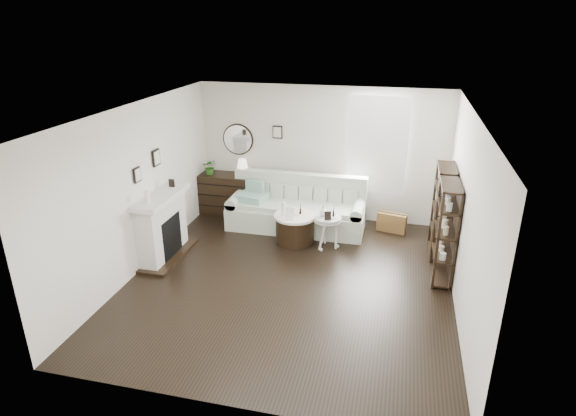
% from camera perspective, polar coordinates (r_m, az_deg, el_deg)
% --- Properties ---
extents(room, '(5.50, 5.50, 5.50)m').
position_cam_1_polar(room, '(9.55, 8.32, 7.46)').
color(room, black).
rests_on(room, ground).
extents(fireplace, '(0.50, 1.40, 1.84)m').
position_cam_1_polar(fireplace, '(8.54, -14.62, -2.33)').
color(fireplace, silver).
rests_on(fireplace, ground).
extents(shelf_unit_far, '(0.30, 0.80, 1.60)m').
position_cam_1_polar(shelf_unit_far, '(8.70, 17.79, -0.35)').
color(shelf_unit_far, black).
rests_on(shelf_unit_far, ground).
extents(shelf_unit_near, '(0.30, 0.80, 1.60)m').
position_cam_1_polar(shelf_unit_near, '(7.87, 18.15, -2.76)').
color(shelf_unit_near, black).
rests_on(shelf_unit_near, ground).
extents(sofa, '(2.66, 0.92, 1.03)m').
position_cam_1_polar(sofa, '(9.51, 1.05, -0.33)').
color(sofa, beige).
rests_on(sofa, ground).
extents(quilt, '(0.63, 0.56, 0.14)m').
position_cam_1_polar(quilt, '(9.51, -4.24, 1.29)').
color(quilt, '#23835B').
rests_on(quilt, sofa).
extents(suitcase, '(0.59, 0.31, 0.37)m').
position_cam_1_polar(suitcase, '(9.59, 12.19, -1.68)').
color(suitcase, brown).
rests_on(suitcase, ground).
extents(dresser, '(1.28, 0.55, 0.85)m').
position_cam_1_polar(dresser, '(10.26, -7.27, 1.69)').
color(dresser, black).
rests_on(dresser, ground).
extents(table_lamp, '(0.30, 0.30, 0.36)m').
position_cam_1_polar(table_lamp, '(9.95, -5.42, 4.80)').
color(table_lamp, beige).
rests_on(table_lamp, dresser).
extents(potted_plant, '(0.35, 0.32, 0.33)m').
position_cam_1_polar(potted_plant, '(10.15, -9.23, 4.84)').
color(potted_plant, '#29621C').
rests_on(potted_plant, dresser).
extents(drum_table, '(0.78, 0.78, 0.54)m').
position_cam_1_polar(drum_table, '(8.91, 0.83, -2.42)').
color(drum_table, black).
rests_on(drum_table, ground).
extents(pedestal_table, '(0.50, 0.50, 0.60)m').
position_cam_1_polar(pedestal_table, '(8.60, 4.71, -1.39)').
color(pedestal_table, silver).
rests_on(pedestal_table, ground).
extents(eiffel_drum, '(0.12, 0.12, 0.19)m').
position_cam_1_polar(eiffel_drum, '(8.79, 1.48, -0.17)').
color(eiffel_drum, black).
rests_on(eiffel_drum, drum_table).
extents(bottle_drum, '(0.08, 0.08, 0.33)m').
position_cam_1_polar(bottle_drum, '(8.70, -0.53, 0.07)').
color(bottle_drum, silver).
rests_on(bottle_drum, drum_table).
extents(card_frame_drum, '(0.17, 0.06, 0.22)m').
position_cam_1_polar(card_frame_drum, '(8.59, 0.21, -0.61)').
color(card_frame_drum, white).
rests_on(card_frame_drum, drum_table).
extents(eiffel_ped, '(0.11, 0.11, 0.19)m').
position_cam_1_polar(eiffel_ped, '(8.56, 5.42, -0.46)').
color(eiffel_ped, black).
rests_on(eiffel_ped, pedestal_table).
extents(flask_ped, '(0.14, 0.14, 0.25)m').
position_cam_1_polar(flask_ped, '(8.57, 4.19, -0.18)').
color(flask_ped, silver).
rests_on(flask_ped, pedestal_table).
extents(card_frame_ped, '(0.13, 0.08, 0.16)m').
position_cam_1_polar(card_frame_ped, '(8.43, 4.74, -0.93)').
color(card_frame_ped, black).
rests_on(card_frame_ped, pedestal_table).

